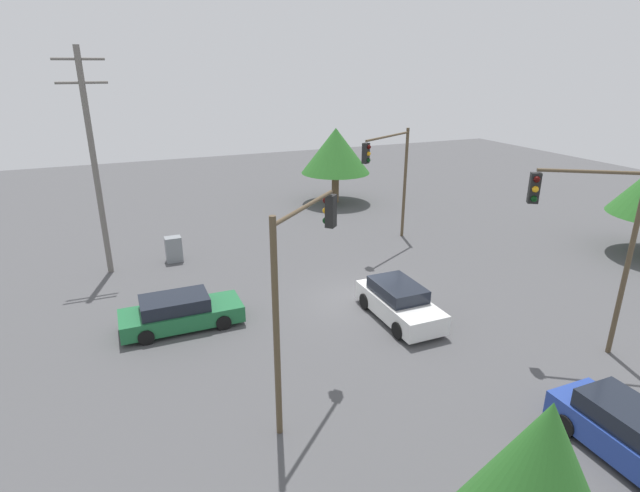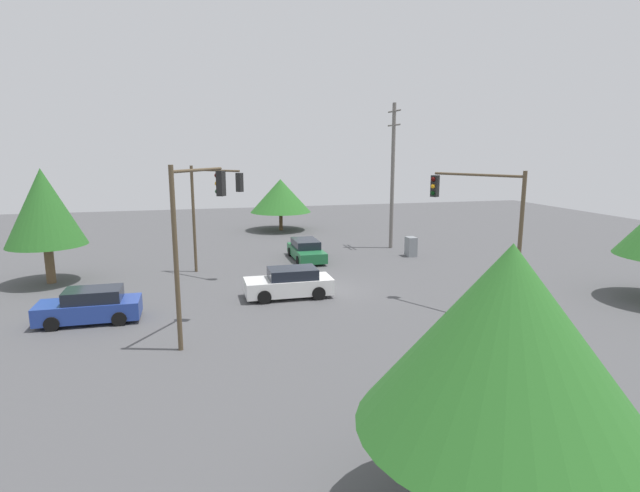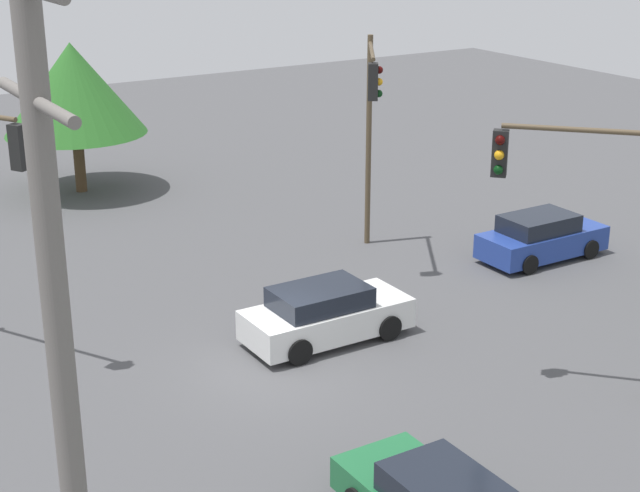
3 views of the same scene
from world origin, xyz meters
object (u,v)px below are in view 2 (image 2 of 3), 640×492
at_px(traffic_signal_aux, 194,222).
at_px(electrical_cabinet, 411,247).
at_px(sedan_white, 289,283).
at_px(sedan_green, 306,250).
at_px(traffic_signal_cross, 211,201).
at_px(traffic_signal_main, 483,215).
at_px(sedan_blue, 90,306).

bearing_deg(traffic_signal_aux, electrical_cabinet, -16.88).
bearing_deg(sedan_white, traffic_signal_aux, 135.60).
relative_size(sedan_green, traffic_signal_cross, 0.73).
distance_m(sedan_green, traffic_signal_main, 14.40).
relative_size(sedan_white, traffic_signal_cross, 0.68).
relative_size(sedan_blue, traffic_signal_aux, 0.62).
relative_size(sedan_green, electrical_cabinet, 3.47).
relative_size(traffic_signal_aux, electrical_cabinet, 5.05).
height_order(sedan_white, traffic_signal_aux, traffic_signal_aux).
bearing_deg(sedan_white, traffic_signal_main, -117.33).
relative_size(traffic_signal_cross, traffic_signal_aux, 0.94).
bearing_deg(sedan_white, traffic_signal_cross, 32.09).
bearing_deg(sedan_blue, sedan_white, -80.21).
bearing_deg(sedan_blue, traffic_signal_cross, -37.62).
relative_size(sedan_white, traffic_signal_main, 0.67).
bearing_deg(traffic_signal_cross, sedan_green, 70.35).
height_order(traffic_signal_main, traffic_signal_cross, traffic_signal_main).
bearing_deg(traffic_signal_main, traffic_signal_aux, 62.37).
bearing_deg(traffic_signal_aux, sedan_blue, 89.23).
bearing_deg(traffic_signal_cross, traffic_signal_main, 6.42).
relative_size(sedan_white, electrical_cabinet, 3.23).
distance_m(sedan_blue, traffic_signal_cross, 9.91).
bearing_deg(electrical_cabinet, traffic_signal_main, 170.52).
bearing_deg(electrical_cabinet, traffic_signal_aux, 129.97).
height_order(traffic_signal_cross, electrical_cabinet, traffic_signal_cross).
height_order(traffic_signal_cross, traffic_signal_aux, traffic_signal_aux).
distance_m(traffic_signal_main, traffic_signal_aux, 12.82).
bearing_deg(traffic_signal_aux, sedan_white, -11.25).
bearing_deg(traffic_signal_main, sedan_green, -6.27).
relative_size(sedan_green, traffic_signal_aux, 0.69).
bearing_deg(sedan_green, traffic_signal_aux, 60.81).
bearing_deg(traffic_signal_cross, sedan_blue, -81.09).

